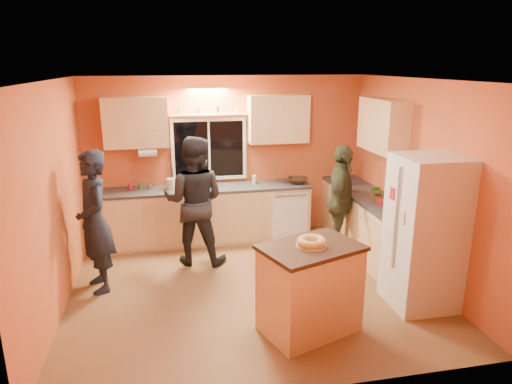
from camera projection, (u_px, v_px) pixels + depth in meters
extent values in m
plane|color=brown|center=(251.00, 287.00, 5.89)|extent=(4.50, 4.50, 0.00)
cube|color=#D95F37|center=(228.00, 158.00, 7.42)|extent=(4.50, 0.04, 2.60)
cube|color=#D95F37|center=(297.00, 256.00, 3.65)|extent=(4.50, 0.04, 2.60)
cube|color=#D95F37|center=(54.00, 201.00, 5.11)|extent=(0.04, 4.00, 2.60)
cube|color=#D95F37|center=(419.00, 181.00, 5.97)|extent=(0.04, 4.00, 2.60)
cube|color=white|center=(250.00, 80.00, 5.18)|extent=(4.50, 4.00, 0.02)
cube|color=black|center=(209.00, 149.00, 7.31)|extent=(1.10, 0.02, 0.90)
cube|color=white|center=(209.00, 149.00, 7.29)|extent=(1.20, 0.04, 1.00)
cube|color=tan|center=(136.00, 122.00, 6.83)|extent=(0.95, 0.33, 0.75)
cube|color=tan|center=(278.00, 119.00, 7.25)|extent=(0.95, 0.33, 0.75)
cube|color=tan|center=(383.00, 125.00, 6.52)|extent=(0.33, 1.00, 0.75)
cylinder|color=silver|center=(148.00, 153.00, 6.87)|extent=(0.27, 0.12, 0.12)
cube|color=tan|center=(210.00, 215.00, 7.31)|extent=(3.20, 0.60, 0.86)
cube|color=#282B2D|center=(209.00, 188.00, 7.19)|extent=(3.24, 0.62, 0.04)
cube|color=tan|center=(345.00, 207.00, 7.75)|extent=(0.60, 0.60, 0.86)
cube|color=#282B2D|center=(346.00, 181.00, 7.63)|extent=(0.62, 0.62, 0.04)
cube|color=tan|center=(376.00, 231.00, 6.62)|extent=(0.60, 1.80, 0.86)
cube|color=#282B2D|center=(378.00, 202.00, 6.49)|extent=(0.62, 1.84, 0.04)
cube|color=silver|center=(425.00, 233.00, 5.25)|extent=(0.72, 0.70, 1.80)
cube|color=tan|center=(310.00, 290.00, 4.82)|extent=(1.13, 0.93, 0.94)
cube|color=black|center=(311.00, 248.00, 4.69)|extent=(1.18, 0.99, 0.04)
torus|color=tan|center=(311.00, 242.00, 4.67)|extent=(0.31, 0.31, 0.09)
imported|color=black|center=(95.00, 222.00, 5.62)|extent=(0.63, 0.76, 1.79)
imported|color=black|center=(194.00, 201.00, 6.41)|extent=(1.05, 0.92, 1.83)
imported|color=#343B26|center=(341.00, 201.00, 6.67)|extent=(0.83, 1.05, 1.67)
imported|color=black|center=(298.00, 180.00, 7.42)|extent=(0.41, 0.41, 0.08)
cylinder|color=beige|center=(171.00, 184.00, 7.04)|extent=(0.14, 0.14, 0.17)
imported|color=gray|center=(379.00, 193.00, 6.37)|extent=(0.30, 0.28, 0.27)
cube|color=#B11B24|center=(383.00, 202.00, 6.31)|extent=(0.18, 0.15, 0.07)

